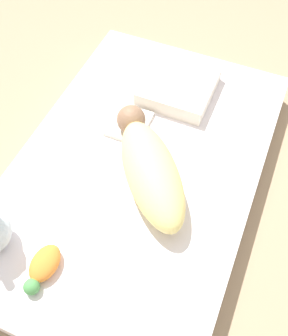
# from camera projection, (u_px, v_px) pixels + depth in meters

# --- Properties ---
(ground_plane) EXTENTS (12.00, 12.00, 0.00)m
(ground_plane) POSITION_uv_depth(u_px,v_px,m) (137.00, 183.00, 1.73)
(ground_plane) COLOR #9E8466
(bed_mattress) EXTENTS (1.50, 0.96, 0.15)m
(bed_mattress) POSITION_uv_depth(u_px,v_px,m) (137.00, 174.00, 1.67)
(bed_mattress) COLOR white
(bed_mattress) RESTS_ON ground_plane
(burp_cloth) EXTENTS (0.19, 0.16, 0.02)m
(burp_cloth) POSITION_uv_depth(u_px,v_px,m) (129.00, 124.00, 1.72)
(burp_cloth) COLOR white
(burp_cloth) RESTS_ON bed_mattress
(swaddled_baby) EXTENTS (0.54, 0.48, 0.18)m
(swaddled_baby) POSITION_uv_depth(u_px,v_px,m) (150.00, 168.00, 1.50)
(swaddled_baby) COLOR #EFDB7F
(swaddled_baby) RESTS_ON bed_mattress
(pillow) EXTENTS (0.33, 0.31, 0.07)m
(pillow) POSITION_uv_depth(u_px,v_px,m) (179.00, 86.00, 1.81)
(pillow) COLOR white
(pillow) RESTS_ON bed_mattress
(turtle_plush) EXTENTS (0.18, 0.09, 0.06)m
(turtle_plush) POSITION_uv_depth(u_px,v_px,m) (43.00, 267.00, 1.34)
(turtle_plush) COLOR orange
(turtle_plush) RESTS_ON bed_mattress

